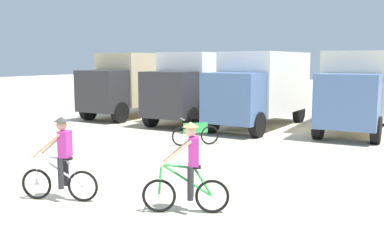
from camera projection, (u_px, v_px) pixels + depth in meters
ground_plane at (92, 182)px, 10.93m from camera, size 120.00×120.00×0.00m
box_truck_tan_camper at (138, 81)px, 23.84m from camera, size 2.54×6.81×3.35m
box_truck_avon_van at (199, 83)px, 21.69m from camera, size 2.46×6.78×3.35m
box_truck_white_box at (261, 85)px, 19.85m from camera, size 2.67×6.85×3.35m
box_truck_cream_rv at (358, 87)px, 18.58m from camera, size 2.53×6.80×3.35m
cyclist_orange_shirt at (61, 162)px, 9.42m from camera, size 1.64×0.75×1.82m
cyclist_cowboy_hat at (189, 171)px, 8.66m from camera, size 1.57×0.87×1.82m
bicycle_spare at (195, 134)px, 15.66m from camera, size 1.27×1.26×0.97m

